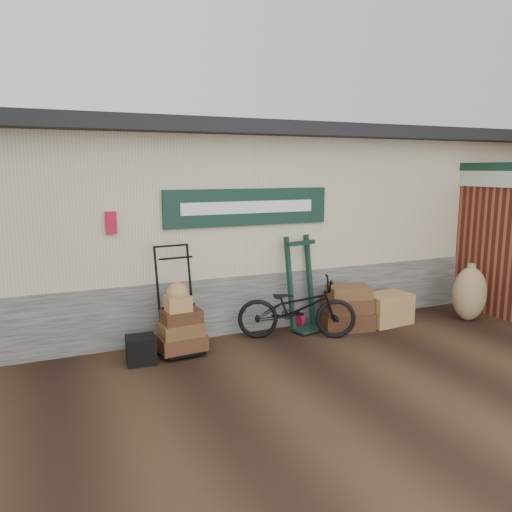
{
  "coord_description": "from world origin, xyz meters",
  "views": [
    {
      "loc": [
        -3.18,
        -5.91,
        2.52
      ],
      "look_at": [
        -0.21,
        0.9,
        1.21
      ],
      "focal_mm": 35.0,
      "sensor_mm": 36.0,
      "label": 1
    }
  ],
  "objects": [
    {
      "name": "bicycle",
      "position": [
        0.26,
        0.44,
        0.52
      ],
      "size": [
        1.26,
        1.87,
        1.03
      ],
      "primitive_type": "imported",
      "rotation": [
        0.0,
        0.0,
        1.17
      ],
      "color": "black",
      "rests_on": "ground"
    },
    {
      "name": "green_barrow",
      "position": [
        0.52,
        0.76,
        0.74
      ],
      "size": [
        0.62,
        0.56,
        1.48
      ],
      "primitive_type": null,
      "rotation": [
        0.0,
        0.0,
        0.22
      ],
      "color": "black",
      "rests_on": "ground"
    },
    {
      "name": "ground",
      "position": [
        0.0,
        0.0,
        0.0
      ],
      "size": [
        80.0,
        80.0,
        0.0
      ],
      "primitive_type": "plane",
      "color": "black",
      "rests_on": "ground"
    },
    {
      "name": "porter_trolley",
      "position": [
        -1.52,
        0.61,
        0.76
      ],
      "size": [
        0.8,
        0.62,
        1.51
      ],
      "primitive_type": null,
      "rotation": [
        0.0,
        0.0,
        0.08
      ],
      "color": "black",
      "rests_on": "ground"
    },
    {
      "name": "brick_outbuilding",
      "position": [
        4.7,
        1.19,
        1.3
      ],
      "size": [
        1.71,
        4.51,
        2.62
      ],
      "color": "maroon",
      "rests_on": "ground"
    },
    {
      "name": "station_building",
      "position": [
        -0.01,
        2.74,
        1.61
      ],
      "size": [
        14.4,
        4.1,
        3.2
      ],
      "color": "#4C4C47",
      "rests_on": "ground"
    },
    {
      "name": "suitcase_stack",
      "position": [
        1.18,
        0.51,
        0.35
      ],
      "size": [
        0.88,
        0.65,
        0.71
      ],
      "primitive_type": null,
      "rotation": [
        0.0,
        0.0,
        -0.2
      ],
      "color": "#321D0F",
      "rests_on": "ground"
    },
    {
      "name": "black_trunk",
      "position": [
        -2.08,
        0.37,
        0.18
      ],
      "size": [
        0.39,
        0.34,
        0.37
      ],
      "primitive_type": "cube",
      "rotation": [
        0.0,
        0.0,
        -0.07
      ],
      "color": "black",
      "rests_on": "ground"
    },
    {
      "name": "wicker_hamper",
      "position": [
        1.96,
        0.48,
        0.25
      ],
      "size": [
        0.8,
        0.57,
        0.5
      ],
      "primitive_type": "cube",
      "rotation": [
        0.0,
        0.0,
        0.1
      ],
      "color": "olive",
      "rests_on": "ground"
    },
    {
      "name": "burlap_sack_left",
      "position": [
        3.33,
        0.08,
        0.46
      ],
      "size": [
        0.65,
        0.58,
        0.91
      ],
      "primitive_type": "ellipsoid",
      "rotation": [
        0.0,
        0.0,
        -0.2
      ],
      "color": "olive",
      "rests_on": "ground"
    }
  ]
}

